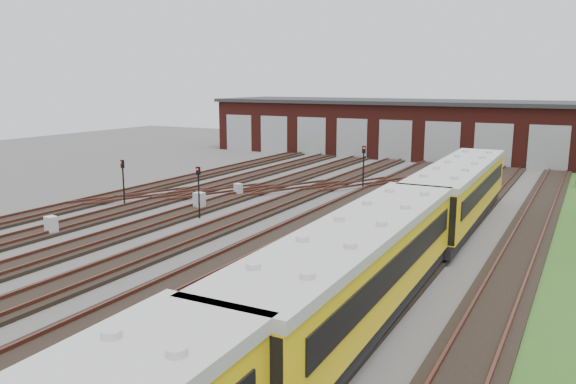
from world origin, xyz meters
The scene contains 13 objects.
ground centered at (0.00, 0.00, 0.00)m, with size 120.00×120.00×0.00m, color #413E3C.
track_network centered at (-0.17, 0.59, 0.11)m, with size 30.40×70.00×0.33m.
maintenance_shed centered at (-0.01, 39.97, 3.20)m, with size 51.00×12.50×6.35m.
metro_train centered at (10.00, -6.98, 2.06)m, with size 3.28×48.37×3.37m.
signal_mast_0 centered at (-10.82, 3.02, 2.10)m, with size 0.31×0.29×3.26m.
signal_mast_1 centered at (-4.55, 3.07, 2.07)m, with size 0.26×0.24×3.25m.
signal_mast_2 centered at (0.87, 17.18, 2.22)m, with size 0.33×0.32×3.45m.
signal_mast_3 centered at (9.88, 5.51, 2.17)m, with size 0.29×0.27×3.41m.
relay_cabinet_0 centered at (-9.37, -4.02, 0.53)m, with size 0.64×0.53×1.06m, color #B8BBBE.
relay_cabinet_1 centered at (-6.36, 10.18, 0.46)m, with size 0.55×0.46×0.92m, color #B8BBBE.
relay_cabinet_2 centered at (-6.11, 5.11, 0.57)m, with size 0.68×0.57×1.14m, color #B8BBBE.
relay_cabinet_3 centered at (9.71, 10.23, 0.51)m, with size 0.61×0.51×1.01m, color #B8BBBE.
relay_cabinet_4 centered at (4.66, 20.71, 0.55)m, with size 0.66×0.55×1.10m, color #B8BBBE.
Camera 1 is at (16.64, -24.24, 8.36)m, focal length 35.00 mm.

